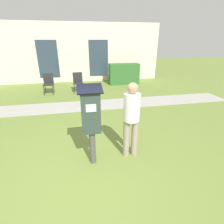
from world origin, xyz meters
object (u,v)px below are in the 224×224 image
object	(u,v)px
outdoor_chair_left	(48,82)
parking_meter	(91,116)
person_standing	(131,115)
outdoor_chair_middle	(78,81)

from	to	relation	value
outdoor_chair_left	parking_meter	bearing A→B (deg)	-61.05
person_standing	outdoor_chair_left	size ratio (longest dim) A/B	1.76
person_standing	parking_meter	bearing A→B (deg)	-151.25
person_standing	outdoor_chair_middle	xyz separation A→B (m)	(-0.96, 5.25, -0.40)
person_standing	outdoor_chair_left	xyz separation A→B (m)	(-2.27, 5.21, -0.40)
outdoor_chair_left	outdoor_chair_middle	bearing A→B (deg)	15.24
parking_meter	person_standing	size ratio (longest dim) A/B	1.01
outdoor_chair_left	person_standing	bearing A→B (deg)	-53.01
parking_meter	person_standing	bearing A→B (deg)	6.67
parking_meter	outdoor_chair_middle	xyz separation A→B (m)	(-0.16, 5.35, -0.49)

